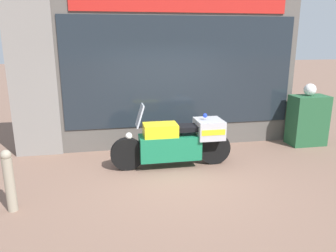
{
  "coord_description": "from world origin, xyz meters",
  "views": [
    {
      "loc": [
        -1.29,
        -5.71,
        2.62
      ],
      "look_at": [
        -0.0,
        1.05,
        0.74
      ],
      "focal_mm": 35.0,
      "sensor_mm": 36.0,
      "label": 1
    }
  ],
  "objects": [
    {
      "name": "paramedic_motorcycle",
      "position": [
        0.11,
        0.55,
        0.56
      ],
      "size": [
        2.51,
        0.62,
        1.34
      ],
      "rotation": [
        0.0,
        0.0,
        3.14
      ],
      "color": "black",
      "rests_on": "ground"
    },
    {
      "name": "shop_building",
      "position": [
        -0.46,
        2.0,
        1.77
      ],
      "size": [
        6.7,
        0.55,
        3.53
      ],
      "color": "#56514C",
      "rests_on": "ground"
    },
    {
      "name": "ground_plane",
      "position": [
        0.0,
        0.0,
        0.0
      ],
      "size": [
        60.0,
        60.0,
        0.0
      ],
      "primitive_type": "plane",
      "color": "#7A5B4C"
    },
    {
      "name": "street_bollard",
      "position": [
        -2.81,
        -0.75,
        0.52
      ],
      "size": [
        0.16,
        0.16,
        1.0
      ],
      "color": "gray",
      "rests_on": "ground"
    },
    {
      "name": "white_helmet",
      "position": [
        3.57,
        1.39,
        1.38
      ],
      "size": [
        0.29,
        0.29,
        0.29
      ],
      "primitive_type": "sphere",
      "color": "white",
      "rests_on": "utility_cabinet"
    },
    {
      "name": "utility_cabinet",
      "position": [
        3.59,
        1.37,
        0.62
      ],
      "size": [
        0.87,
        0.54,
        1.23
      ],
      "primitive_type": "cube",
      "color": "#235633",
      "rests_on": "ground"
    },
    {
      "name": "window_display",
      "position": [
        0.43,
        2.03,
        0.44
      ],
      "size": [
        5.24,
        0.3,
        1.79
      ],
      "color": "slate",
      "rests_on": "ground"
    }
  ]
}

